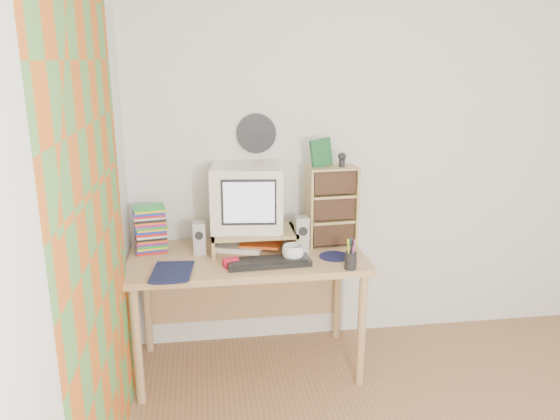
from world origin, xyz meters
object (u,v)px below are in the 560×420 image
object	(u,v)px
cd_rack	(331,206)
diary	(152,270)
dvd_stack	(151,231)
mug	(293,253)
desk	(247,272)
crt_monitor	(247,198)
keyboard	(269,262)

from	to	relation	value
cd_rack	diary	bearing A→B (deg)	-165.63
dvd_stack	mug	bearing A→B (deg)	-29.56
desk	dvd_stack	distance (m)	0.63
desk	mug	distance (m)	0.38
crt_monitor	cd_rack	xyz separation A→B (m)	(0.52, -0.03, -0.07)
cd_rack	mug	bearing A→B (deg)	-140.93
crt_monitor	dvd_stack	bearing A→B (deg)	-173.49
dvd_stack	cd_rack	size ratio (longest dim) A/B	0.52
mug	diary	xyz separation A→B (m)	(-0.79, -0.09, -0.02)
crt_monitor	cd_rack	size ratio (longest dim) A/B	0.83
dvd_stack	keyboard	bearing A→B (deg)	-35.63
dvd_stack	mug	xyz separation A→B (m)	(0.82, -0.29, -0.08)
desk	dvd_stack	xyz separation A→B (m)	(-0.57, 0.08, 0.26)
crt_monitor	mug	world-z (taller)	crt_monitor
keyboard	diary	distance (m)	0.65
desk	cd_rack	world-z (taller)	cd_rack
desk	keyboard	distance (m)	0.31
dvd_stack	mug	world-z (taller)	dvd_stack
dvd_stack	diary	distance (m)	0.40
desk	mug	world-z (taller)	mug
desk	mug	bearing A→B (deg)	-39.43
crt_monitor	cd_rack	bearing A→B (deg)	2.70
mug	crt_monitor	bearing A→B (deg)	128.96
dvd_stack	crt_monitor	bearing A→B (deg)	-9.64
desk	cd_rack	distance (m)	0.67
desk	diary	size ratio (longest dim) A/B	5.39
crt_monitor	mug	distance (m)	0.46
crt_monitor	dvd_stack	distance (m)	0.61
keyboard	diary	size ratio (longest dim) A/B	1.83
cd_rack	mug	distance (m)	0.44
diary	desk	bearing A→B (deg)	34.43
crt_monitor	diary	xyz separation A→B (m)	(-0.55, -0.38, -0.29)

